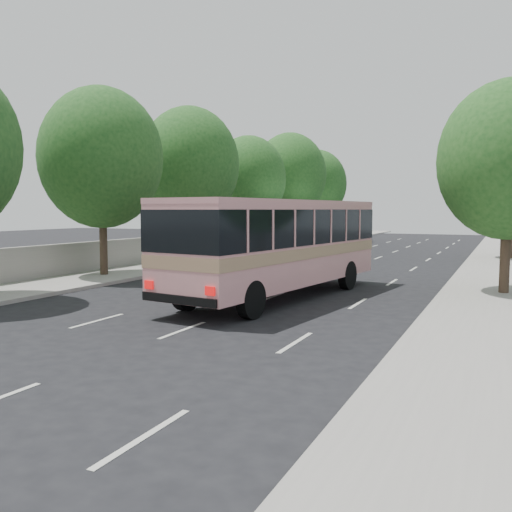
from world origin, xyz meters
The scene contains 16 objects.
ground centered at (0.00, 0.00, 0.00)m, with size 120.00×120.00×0.00m, color black.
sidewalk_left centered at (-8.50, 20.00, 0.07)m, with size 4.00×90.00×0.15m, color #9E998E.
sidewalk_right centered at (8.50, 20.00, 0.06)m, with size 4.00×90.00×0.12m, color #9E998E.
low_wall centered at (-10.30, 20.00, 0.90)m, with size 0.30×90.00×1.50m, color #9E998E.
tree_left_b centered at (-8.42, 5.94, 5.82)m, with size 5.70×5.70×8.88m.
tree_left_c centered at (-8.62, 13.94, 6.12)m, with size 6.00×6.00×9.35m.
tree_left_d centered at (-8.52, 21.94, 5.63)m, with size 5.52×5.52×8.60m.
tree_left_e centered at (-8.42, 29.94, 6.43)m, with size 6.30×6.30×9.82m.
tree_left_f centered at (-8.62, 37.94, 6.00)m, with size 5.88×5.88×9.16m.
tree_right_near centered at (8.78, 7.94, 5.20)m, with size 5.10×5.10×7.95m.
pink_bus centered at (1.30, 4.00, 2.20)m, with size 4.29×11.36×3.54m.
pink_taxi centered at (-1.47, 10.42, 0.67)m, with size 1.57×3.91×1.33m, color #FC1597.
white_pickup centered at (-4.50, 12.85, 0.88)m, with size 2.46×6.06×1.76m, color silver.
tour_coach_front centered at (-5.46, 24.50, 2.13)m, with size 3.74×12.04×3.54m.
tour_coach_rear centered at (-6.30, 36.09, 2.05)m, with size 2.64×11.43×3.41m.
taxi_roof_sign centered at (-1.47, 10.42, 1.42)m, with size 0.55×0.18×0.18m, color silver.
Camera 1 is at (8.75, -14.04, 3.20)m, focal length 38.00 mm.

